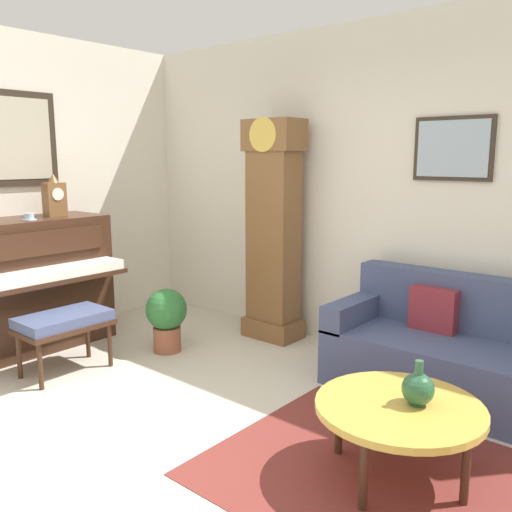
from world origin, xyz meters
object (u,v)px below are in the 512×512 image
(green_jug, at_px, (418,389))
(piano_bench, at_px, (64,323))
(potted_plant, at_px, (167,316))
(piano, at_px, (25,284))
(teacup, at_px, (29,217))
(couch, at_px, (468,356))
(coffee_table, at_px, (399,409))
(grandfather_clock, at_px, (273,237))
(mantel_clock, at_px, (54,197))

(green_jug, bearing_deg, piano_bench, -171.18)
(green_jug, relative_size, potted_plant, 0.43)
(piano, xyz_separation_m, teacup, (0.13, 0.02, 0.60))
(green_jug, bearing_deg, couch, 96.59)
(piano_bench, bearing_deg, coffee_table, 7.86)
(grandfather_clock, distance_m, green_jug, 2.45)
(coffee_table, bearing_deg, green_jug, 38.24)
(couch, relative_size, coffee_table, 2.16)
(piano, height_order, mantel_clock, mantel_clock)
(potted_plant, bearing_deg, piano, -142.63)
(coffee_table, distance_m, teacup, 3.38)
(couch, xyz_separation_m, potted_plant, (-2.34, -0.74, 0.01))
(coffee_table, distance_m, potted_plant, 2.45)
(piano, distance_m, mantel_clock, 0.82)
(teacup, bearing_deg, green_jug, 5.55)
(grandfather_clock, xyz_separation_m, couch, (1.88, -0.17, -0.65))
(couch, bearing_deg, coffee_table, -87.11)
(piano_bench, distance_m, green_jug, 2.76)
(teacup, bearing_deg, coffee_table, 4.68)
(coffee_table, xyz_separation_m, potted_plant, (-2.41, 0.47, -0.06))
(green_jug, bearing_deg, coffee_table, -141.76)
(piano_bench, distance_m, mantel_clock, 1.26)
(grandfather_clock, distance_m, teacup, 2.12)
(teacup, xyz_separation_m, potted_plant, (0.86, 0.73, -0.86))
(piano_bench, relative_size, grandfather_clock, 0.34)
(piano, xyz_separation_m, potted_plant, (0.99, 0.76, -0.27))
(piano, height_order, piano_bench, piano)
(green_jug, bearing_deg, potted_plant, 170.61)
(piano, bearing_deg, potted_plant, 37.37)
(grandfather_clock, distance_m, potted_plant, 1.21)
(grandfather_clock, relative_size, potted_plant, 3.62)
(couch, distance_m, teacup, 3.64)
(coffee_table, bearing_deg, piano, -175.11)
(piano, distance_m, potted_plant, 1.27)
(grandfather_clock, relative_size, couch, 1.07)
(coffee_table, relative_size, mantel_clock, 2.32)
(mantel_clock, xyz_separation_m, potted_plant, (0.99, 0.42, -1.01))
(couch, height_order, coffee_table, couch)
(green_jug, bearing_deg, piano, -174.28)
(coffee_table, bearing_deg, piano_bench, -172.14)
(couch, xyz_separation_m, teacup, (-3.21, -1.47, 0.87))
(green_jug, distance_m, potted_plant, 2.52)
(piano_bench, bearing_deg, potted_plant, 73.54)
(coffee_table, height_order, teacup, teacup)
(coffee_table, height_order, potted_plant, potted_plant)
(mantel_clock, height_order, green_jug, mantel_clock)
(grandfather_clock, distance_m, couch, 1.99)
(mantel_clock, relative_size, green_jug, 1.58)
(piano, relative_size, mantel_clock, 3.79)
(piano, distance_m, grandfather_clock, 2.24)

